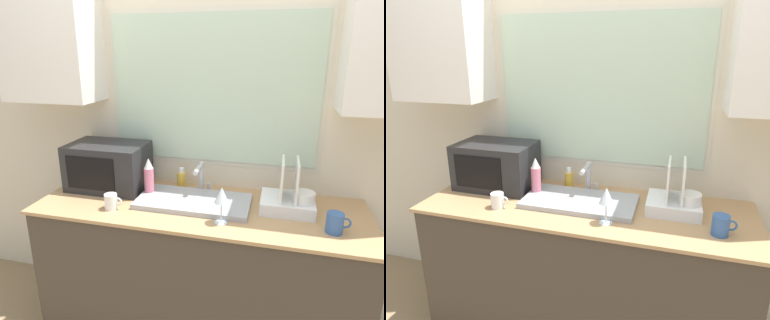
# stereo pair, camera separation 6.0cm
# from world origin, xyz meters

# --- Properties ---
(countertop) EXTENTS (1.89, 0.67, 0.89)m
(countertop) POSITION_xyz_m (0.00, 0.32, 0.45)
(countertop) COLOR #42382D
(countertop) RESTS_ON ground_plane
(wall_back) EXTENTS (6.00, 0.38, 2.60)m
(wall_back) POSITION_xyz_m (0.00, 0.63, 1.42)
(wall_back) COLOR beige
(wall_back) RESTS_ON ground_plane
(sink_basin) EXTENTS (0.65, 0.33, 0.03)m
(sink_basin) POSITION_xyz_m (-0.04, 0.33, 0.90)
(sink_basin) COLOR #9EA0A5
(sink_basin) RESTS_ON countertop
(faucet) EXTENTS (0.08, 0.18, 0.19)m
(faucet) POSITION_xyz_m (-0.03, 0.50, 1.01)
(faucet) COLOR #B7B7BC
(faucet) RESTS_ON countertop
(microwave) EXTENTS (0.49, 0.33, 0.29)m
(microwave) POSITION_xyz_m (-0.63, 0.44, 1.04)
(microwave) COLOR #232326
(microwave) RESTS_ON countertop
(dish_rack) EXTENTS (0.29, 0.26, 0.29)m
(dish_rack) POSITION_xyz_m (0.50, 0.38, 0.96)
(dish_rack) COLOR white
(dish_rack) RESTS_ON countertop
(spray_bottle) EXTENTS (0.06, 0.06, 0.24)m
(spray_bottle) POSITION_xyz_m (-0.33, 0.37, 1.01)
(spray_bottle) COLOR #D8728C
(spray_bottle) RESTS_ON countertop
(soap_bottle) EXTENTS (0.06, 0.06, 0.13)m
(soap_bottle) POSITION_xyz_m (-0.18, 0.55, 0.95)
(soap_bottle) COLOR gold
(soap_bottle) RESTS_ON countertop
(mug_near_sink) EXTENTS (0.11, 0.07, 0.09)m
(mug_near_sink) POSITION_xyz_m (-0.47, 0.14, 0.93)
(mug_near_sink) COLOR white
(mug_near_sink) RESTS_ON countertop
(wine_glass) EXTENTS (0.07, 0.07, 0.20)m
(wine_glass) POSITION_xyz_m (0.16, 0.13, 1.04)
(wine_glass) COLOR silver
(wine_glass) RESTS_ON countertop
(mug_by_rack) EXTENTS (0.12, 0.08, 0.10)m
(mug_by_rack) POSITION_xyz_m (0.72, 0.18, 0.94)
(mug_by_rack) COLOR #335999
(mug_by_rack) RESTS_ON countertop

